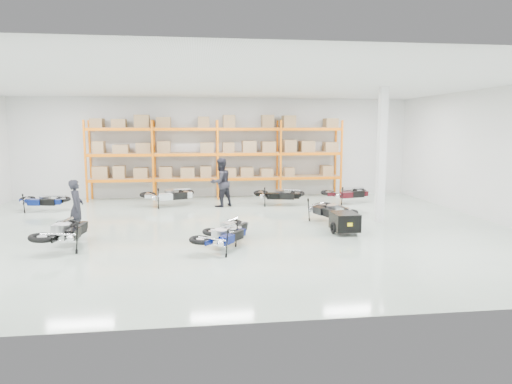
{
  "coord_description": "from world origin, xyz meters",
  "views": [
    {
      "loc": [
        -0.87,
        -14.04,
        3.18
      ],
      "look_at": [
        0.99,
        0.5,
        1.1
      ],
      "focal_mm": 32.0,
      "sensor_mm": 36.0,
      "label": 1
    }
  ],
  "objects": [
    {
      "name": "moto_silver_left",
      "position": [
        -0.03,
        -1.57,
        0.48
      ],
      "size": [
        1.48,
        1.75,
        1.02
      ],
      "primitive_type": null,
      "rotation": [
        0.0,
        -0.09,
        2.6
      ],
      "color": "silver",
      "rests_on": "ground"
    },
    {
      "name": "person_back",
      "position": [
        0.02,
        4.2,
        0.99
      ],
      "size": [
        1.21,
        1.15,
        1.97
      ],
      "primitive_type": "imported",
      "rotation": [
        0.0,
        0.0,
        3.73
      ],
      "color": "black",
      "rests_on": "ground"
    },
    {
      "name": "moto_back_b",
      "position": [
        -2.08,
        4.57,
        0.59
      ],
      "size": [
        2.11,
        1.47,
        1.24
      ],
      "primitive_type": null,
      "rotation": [
        0.0,
        -0.09,
        1.87
      ],
      "color": "silver",
      "rests_on": "ground"
    },
    {
      "name": "structural_column",
      "position": [
        5.2,
        0.5,
        2.25
      ],
      "size": [
        0.25,
        0.25,
        4.5
      ],
      "primitive_type": "cube",
      "color": "white",
      "rests_on": "ground"
    },
    {
      "name": "trailer",
      "position": [
        3.48,
        -1.05,
        0.37
      ],
      "size": [
        0.8,
        1.52,
        0.64
      ],
      "rotation": [
        0.0,
        0.0,
        0.02
      ],
      "color": "black",
      "rests_on": "ground"
    },
    {
      "name": "moto_touring_right",
      "position": [
        3.48,
        0.54,
        0.56
      ],
      "size": [
        1.4,
        2.01,
        1.18
      ],
      "primitive_type": null,
      "rotation": [
        0.0,
        -0.09,
        0.3
      ],
      "color": "black",
      "rests_on": "ground"
    },
    {
      "name": "moto_back_d",
      "position": [
        5.32,
        4.27,
        0.56
      ],
      "size": [
        1.98,
        1.26,
        1.18
      ],
      "primitive_type": null,
      "rotation": [
        0.0,
        -0.09,
        1.78
      ],
      "color": "#430D14",
      "rests_on": "ground"
    },
    {
      "name": "room",
      "position": [
        0.0,
        0.0,
        2.25
      ],
      "size": [
        18.0,
        18.0,
        18.0
      ],
      "color": "#B2C6B4",
      "rests_on": "ground"
    },
    {
      "name": "person_left",
      "position": [
        -4.51,
        -0.01,
        0.82
      ],
      "size": [
        0.44,
        0.63,
        1.64
      ],
      "primitive_type": "imported",
      "rotation": [
        0.0,
        0.0,
        1.65
      ],
      "color": "black",
      "rests_on": "ground"
    },
    {
      "name": "pallet_rack",
      "position": [
        -0.0,
        6.45,
        2.26
      ],
      "size": [
        11.28,
        0.98,
        3.62
      ],
      "color": "orange",
      "rests_on": "ground"
    },
    {
      "name": "moto_back_c",
      "position": [
        2.4,
        4.26,
        0.56
      ],
      "size": [
        2.01,
        1.36,
        1.19
      ],
      "primitive_type": null,
      "rotation": [
        0.0,
        -0.09,
        1.31
      ],
      "color": "black",
      "rests_on": "ground"
    },
    {
      "name": "moto_blue_centre",
      "position": [
        -0.28,
        -2.51,
        0.5
      ],
      "size": [
        1.63,
        1.79,
        1.06
      ],
      "primitive_type": null,
      "rotation": [
        0.0,
        -0.09,
        2.49
      ],
      "color": "#07114E",
      "rests_on": "ground"
    },
    {
      "name": "moto_back_a",
      "position": [
        -6.81,
        4.06,
        0.52
      ],
      "size": [
        1.82,
        1.15,
        1.1
      ],
      "primitive_type": null,
      "rotation": [
        0.0,
        -0.09,
        1.38
      ],
      "color": "navy",
      "rests_on": "ground"
    },
    {
      "name": "moto_black_far_left",
      "position": [
        -4.4,
        -1.72,
        0.58
      ],
      "size": [
        1.16,
        2.01,
        1.24
      ],
      "primitive_type": null,
      "rotation": [
        0.0,
        -0.09,
        3.02
      ],
      "color": "black",
      "rests_on": "ground"
    }
  ]
}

